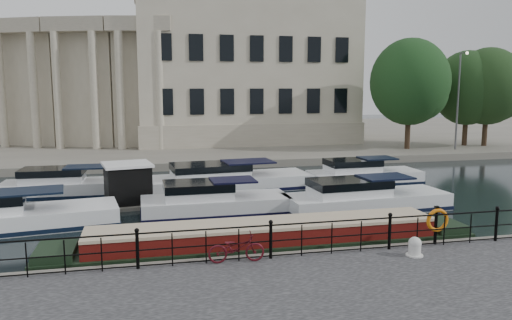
{
  "coord_description": "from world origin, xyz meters",
  "views": [
    {
      "loc": [
        -3.72,
        -16.6,
        5.81
      ],
      "look_at": [
        0.5,
        2.0,
        3.0
      ],
      "focal_mm": 35.0,
      "sensor_mm": 36.0,
      "label": 1
    }
  ],
  "objects_px": {
    "harbour_hut": "(128,186)",
    "bicycle": "(236,248)",
    "mooring_bollard": "(415,247)",
    "life_ring_post": "(437,221)",
    "narrowboat": "(266,246)"
  },
  "relations": [
    {
      "from": "life_ring_post",
      "to": "bicycle",
      "type": "bearing_deg",
      "value": -178.41
    },
    {
      "from": "bicycle",
      "to": "life_ring_post",
      "type": "relative_size",
      "value": 1.3
    },
    {
      "from": "narrowboat",
      "to": "harbour_hut",
      "type": "distance_m",
      "value": 9.97
    },
    {
      "from": "harbour_hut",
      "to": "bicycle",
      "type": "bearing_deg",
      "value": -82.05
    },
    {
      "from": "mooring_bollard",
      "to": "narrowboat",
      "type": "xyz_separation_m",
      "value": [
        -4.18,
        2.55,
        -0.47
      ]
    },
    {
      "from": "mooring_bollard",
      "to": "narrowboat",
      "type": "bearing_deg",
      "value": 148.6
    },
    {
      "from": "bicycle",
      "to": "life_ring_post",
      "type": "bearing_deg",
      "value": -85.68
    },
    {
      "from": "mooring_bollard",
      "to": "life_ring_post",
      "type": "distance_m",
      "value": 1.64
    },
    {
      "from": "harbour_hut",
      "to": "life_ring_post",
      "type": "bearing_deg",
      "value": -55.32
    },
    {
      "from": "bicycle",
      "to": "life_ring_post",
      "type": "xyz_separation_m",
      "value": [
        6.87,
        0.19,
        0.37
      ]
    },
    {
      "from": "bicycle",
      "to": "life_ring_post",
      "type": "distance_m",
      "value": 6.88
    },
    {
      "from": "life_ring_post",
      "to": "narrowboat",
      "type": "relative_size",
      "value": 0.09
    },
    {
      "from": "bicycle",
      "to": "mooring_bollard",
      "type": "xyz_separation_m",
      "value": [
        5.57,
        -0.66,
        -0.16
      ]
    },
    {
      "from": "mooring_bollard",
      "to": "bicycle",
      "type": "bearing_deg",
      "value": 173.25
    },
    {
      "from": "bicycle",
      "to": "life_ring_post",
      "type": "height_order",
      "value": "life_ring_post"
    }
  ]
}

